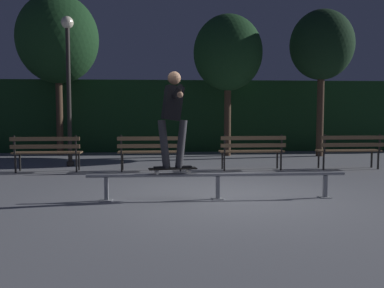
{
  "coord_description": "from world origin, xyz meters",
  "views": [
    {
      "loc": [
        -0.89,
        -6.93,
        1.43
      ],
      "look_at": [
        -0.37,
        0.6,
        0.85
      ],
      "focal_mm": 39.03,
      "sensor_mm": 36.0,
      "label": 1
    }
  ],
  "objects": [
    {
      "name": "tree_far_right",
      "position": [
        4.17,
        6.25,
        3.54
      ],
      "size": [
        2.02,
        2.02,
        4.68
      ],
      "color": "#4C3828",
      "rests_on": "ground"
    },
    {
      "name": "hedge_backdrop",
      "position": [
        0.0,
        8.54,
        1.28
      ],
      "size": [
        24.0,
        1.2,
        2.56
      ],
      "primitive_type": "cube",
      "color": "#193D1E",
      "rests_on": "ground"
    },
    {
      "name": "park_bench_rightmost",
      "position": [
        3.77,
        3.15,
        0.54
      ],
      "size": [
        1.61,
        0.44,
        0.88
      ],
      "color": "#282623",
      "rests_on": "ground"
    },
    {
      "name": "tree_far_left",
      "position": [
        -4.37,
        7.39,
        3.83
      ],
      "size": [
        2.68,
        2.68,
        5.32
      ],
      "color": "#4C3828",
      "rests_on": "ground"
    },
    {
      "name": "park_bench_right_center",
      "position": [
        1.29,
        3.15,
        0.54
      ],
      "size": [
        1.61,
        0.44,
        0.88
      ],
      "color": "#282623",
      "rests_on": "ground"
    },
    {
      "name": "skateboarder",
      "position": [
        -0.73,
        -0.2,
        1.44
      ],
      "size": [
        0.63,
        1.4,
        1.56
      ],
      "color": "black",
      "rests_on": "skateboard"
    },
    {
      "name": "grind_rail",
      "position": [
        -0.0,
        -0.2,
        0.34
      ],
      "size": [
        4.26,
        0.18,
        0.43
      ],
      "color": "gray",
      "rests_on": "ground"
    },
    {
      "name": "tree_behind_benches",
      "position": [
        1.2,
        6.59,
        3.32
      ],
      "size": [
        2.22,
        2.22,
        4.56
      ],
      "color": "#4C3828",
      "rests_on": "ground"
    },
    {
      "name": "skateboard",
      "position": [
        -0.74,
        -0.2,
        0.51
      ],
      "size": [
        0.8,
        0.31,
        0.09
      ],
      "color": "black",
      "rests_on": "grind_rail"
    },
    {
      "name": "park_bench_left_center",
      "position": [
        -1.18,
        3.15,
        0.54
      ],
      "size": [
        1.61,
        0.44,
        0.88
      ],
      "color": "#282623",
      "rests_on": "ground"
    },
    {
      "name": "lamp_post_left",
      "position": [
        -3.35,
        4.25,
        2.48
      ],
      "size": [
        0.32,
        0.32,
        3.9
      ],
      "color": "#282623",
      "rests_on": "ground"
    },
    {
      "name": "park_bench_leftmost",
      "position": [
        -3.66,
        3.15,
        0.54
      ],
      "size": [
        1.61,
        0.44,
        0.88
      ],
      "color": "#282623",
      "rests_on": "ground"
    },
    {
      "name": "ground_plane",
      "position": [
        0.0,
        0.0,
        0.0
      ],
      "size": [
        90.0,
        90.0,
        0.0
      ],
      "primitive_type": "plane",
      "color": "slate"
    }
  ]
}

